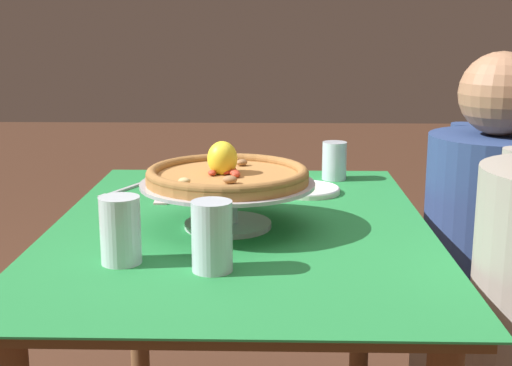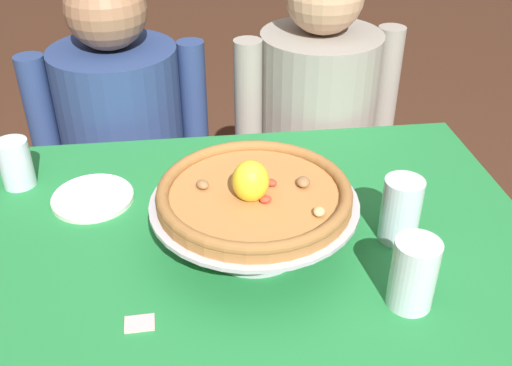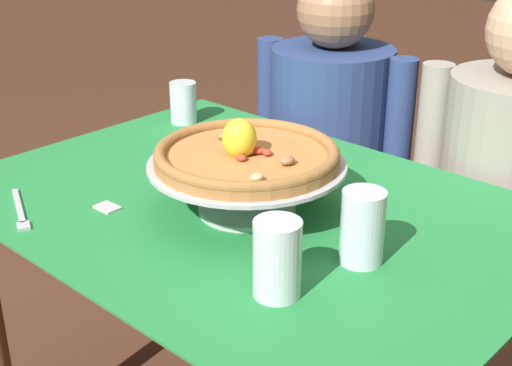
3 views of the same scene
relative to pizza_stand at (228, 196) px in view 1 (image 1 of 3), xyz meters
name	(u,v)px [view 1 (image 1 of 3)]	position (x,y,z in m)	size (l,w,h in m)	color
dining_table	(241,273)	(-0.02, 0.03, -0.19)	(1.20, 0.87, 0.77)	brown
pizza_stand	(228,196)	(0.00, 0.00, 0.00)	(0.40, 0.40, 0.11)	#B7B7C1
pizza	(227,174)	(0.00, 0.00, 0.05)	(0.37, 0.37, 0.09)	#AD753D
water_glass_side_right	(212,241)	(0.29, -0.01, -0.02)	(0.08, 0.08, 0.13)	silver
water_glass_back_left	(334,163)	(-0.50, 0.28, -0.03)	(0.07, 0.07, 0.11)	silver
water_glass_front_right	(121,234)	(0.25, -0.19, -0.02)	(0.08, 0.08, 0.13)	silver
side_plate	(308,190)	(-0.33, 0.20, -0.06)	(0.18, 0.18, 0.02)	silver
dinner_fork	(121,191)	(-0.33, -0.32, -0.07)	(0.19, 0.10, 0.01)	#B7B7C1
sugar_packet	(161,202)	(-0.22, -0.19, -0.07)	(0.05, 0.04, 0.01)	beige
diner_left	(488,267)	(-0.31, 0.70, -0.28)	(0.51, 0.40, 1.15)	gray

